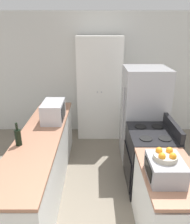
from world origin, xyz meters
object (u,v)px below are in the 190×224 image
Objects in this scene: microwave at (53,111)px; toaster_oven at (164,169)px; wine_bottle at (17,137)px; fruit_bowl at (165,155)px; stove at (149,159)px; refrigerator at (142,115)px; pantry_cabinet at (99,89)px.

toaster_oven is (1.35, -1.45, -0.05)m from microwave.
microwave is at bearing 68.88° from wine_bottle.
stove is at bearing 82.21° from fruit_bowl.
fruit_bowl is (-0.18, -1.79, 0.30)m from refrigerator.
pantry_cabinet is at bearing 113.13° from stove.
toaster_oven is at bearing -95.35° from refrigerator.
wine_bottle is 1.78m from toaster_oven.
refrigerator is at bearing -49.54° from pantry_cabinet.
stove is 0.63× the size of refrigerator.
pantry_cabinet is at bearing 102.39° from fruit_bowl.
refrigerator is 1.81m from toaster_oven.
toaster_oven is (1.65, -0.65, -0.01)m from wine_bottle.
fruit_bowl is at bearing -77.61° from pantry_cabinet.
stove is 1.98× the size of microwave.
pantry_cabinet is 1.94m from stove.
fruit_bowl is at bearing -97.79° from stove.
fruit_bowl is (0.59, -2.68, 0.07)m from pantry_cabinet.
stove is 2.65× the size of toaster_oven.
refrigerator is at bearing 84.65° from toaster_oven.
stove is at bearing -66.87° from pantry_cabinet.
pantry_cabinet reaches higher than microwave.
microwave reaches higher than stove.
fruit_bowl is at bearing 115.02° from toaster_oven.
stove is 4.54× the size of fruit_bowl.
stove is 1.90m from wine_bottle.
microwave is 1.98m from toaster_oven.
refrigerator is 1.82m from fruit_bowl.
pantry_cabinet is 1.46m from microwave.
pantry_cabinet reaches higher than toaster_oven.
refrigerator is (0.76, -0.90, -0.23)m from pantry_cabinet.
refrigerator reaches higher than microwave.
microwave is at bearing -121.05° from pantry_cabinet.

